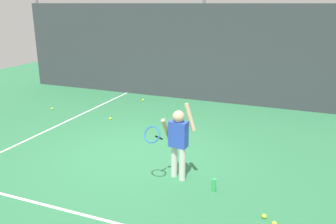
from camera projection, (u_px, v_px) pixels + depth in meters
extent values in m
plane|color=#2D7247|center=(137.00, 153.00, 7.07)|extent=(20.00, 20.00, 0.00)
cube|color=white|center=(67.00, 211.00, 5.10)|extent=(9.00, 0.05, 0.00)
cube|color=white|center=(64.00, 122.00, 8.87)|extent=(0.05, 9.00, 0.00)
cube|color=#383D42|center=(202.00, 54.00, 10.49)|extent=(12.41, 0.08, 2.87)
cylinder|color=slate|center=(41.00, 43.00, 12.70)|extent=(0.09, 0.09, 3.02)
cylinder|color=slate|center=(203.00, 51.00, 10.52)|extent=(0.09, 0.09, 3.02)
cylinder|color=silver|center=(174.00, 161.00, 6.05)|extent=(0.11, 0.11, 0.58)
cylinder|color=silver|center=(182.00, 164.00, 5.92)|extent=(0.11, 0.11, 0.58)
cube|color=blue|center=(178.00, 134.00, 5.83)|extent=(0.31, 0.20, 0.44)
sphere|color=tan|center=(179.00, 117.00, 5.74)|extent=(0.20, 0.20, 0.20)
cylinder|color=tan|center=(190.00, 117.00, 5.67)|extent=(0.21, 0.09, 0.46)
cylinder|color=tan|center=(166.00, 130.00, 5.85)|extent=(0.09, 0.29, 0.43)
cylinder|color=black|center=(159.00, 138.00, 5.81)|extent=(0.05, 0.24, 0.15)
torus|color=#2666B2|center=(152.00, 134.00, 5.59)|extent=(0.30, 0.19, 0.26)
cylinder|color=green|center=(214.00, 185.00, 5.60)|extent=(0.07, 0.07, 0.22)
sphere|color=#CCE033|center=(110.00, 119.00, 9.06)|extent=(0.07, 0.07, 0.07)
sphere|color=#CCE033|center=(52.00, 109.00, 9.91)|extent=(0.07, 0.07, 0.07)
sphere|color=#CCE033|center=(274.00, 223.00, 4.76)|extent=(0.07, 0.07, 0.07)
sphere|color=#CCE033|center=(264.00, 216.00, 4.92)|extent=(0.07, 0.07, 0.07)
sphere|color=#CCE033|center=(143.00, 100.00, 10.81)|extent=(0.07, 0.07, 0.07)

